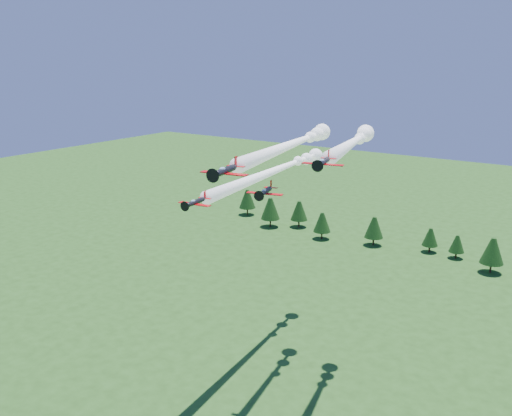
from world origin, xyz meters
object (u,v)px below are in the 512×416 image
Objects in this scene: plane_slot at (265,192)px; plane_right at (354,142)px; plane_lead at (294,143)px; plane_left at (278,169)px.

plane_right is at bearing 49.22° from plane_slot.
plane_lead is 1.33× the size of plane_right.
plane_lead is at bearing -52.58° from plane_left.
plane_left is (-10.59, 11.00, -8.24)m from plane_lead.
plane_lead is 0.89× the size of plane_left.
plane_left is at bearing 152.46° from plane_right.
plane_right is 21.66m from plane_slot.
plane_slot is (1.54, -12.67, -7.17)m from plane_lead.
plane_right is 5.35× the size of plane_slot.
plane_left is 23.34m from plane_right.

